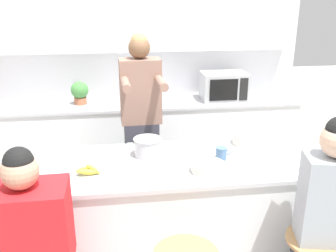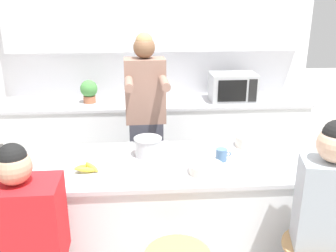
% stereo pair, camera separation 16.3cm
% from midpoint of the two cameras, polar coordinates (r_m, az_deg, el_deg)
% --- Properties ---
extents(wall_back, '(3.55, 0.22, 2.70)m').
position_cam_midpoint_polar(wall_back, '(4.30, -4.36, 12.65)').
color(wall_back, white).
rests_on(wall_back, ground_plane).
extents(back_counter, '(3.29, 0.59, 0.93)m').
position_cam_midpoint_polar(back_counter, '(4.30, -3.75, -2.21)').
color(back_counter, silver).
rests_on(back_counter, ground_plane).
extents(kitchen_island, '(2.09, 0.80, 0.90)m').
position_cam_midpoint_polar(kitchen_island, '(2.94, -1.41, -13.41)').
color(kitchen_island, black).
rests_on(kitchen_island, ground_plane).
extents(person_cooking, '(0.37, 0.54, 1.75)m').
position_cam_midpoint_polar(person_cooking, '(3.40, -5.44, -0.83)').
color(person_cooking, '#383842').
rests_on(person_cooking, ground_plane).
extents(person_seated_near, '(0.37, 0.32, 1.42)m').
position_cam_midpoint_polar(person_seated_near, '(2.54, 20.89, -14.96)').
color(person_seated_near, '#333338').
rests_on(person_seated_near, ground_plane).
extents(cooking_pot, '(0.30, 0.21, 0.14)m').
position_cam_midpoint_polar(cooking_pot, '(2.80, -4.79, -3.26)').
color(cooking_pot, '#B7BABC').
rests_on(cooking_pot, kitchen_island).
extents(fruit_bowl, '(0.23, 0.23, 0.07)m').
position_cam_midpoint_polar(fruit_bowl, '(2.58, 4.28, -6.34)').
color(fruit_bowl, silver).
rests_on(fruit_bowl, kitchen_island).
extents(mixing_bowl_steel, '(0.22, 0.22, 0.08)m').
position_cam_midpoint_polar(mixing_bowl_steel, '(3.08, 10.40, -2.00)').
color(mixing_bowl_steel, silver).
rests_on(mixing_bowl_steel, kitchen_island).
extents(coffee_cup_near, '(0.11, 0.08, 0.09)m').
position_cam_midpoint_polar(coffee_cup_near, '(2.77, 6.49, -4.21)').
color(coffee_cup_near, '#4C7099').
rests_on(coffee_cup_near, kitchen_island).
extents(banana_bunch, '(0.19, 0.13, 0.06)m').
position_cam_midpoint_polar(banana_bunch, '(2.62, -13.91, -6.59)').
color(banana_bunch, yellow).
rests_on(banana_bunch, kitchen_island).
extents(microwave, '(0.49, 0.34, 0.31)m').
position_cam_midpoint_polar(microwave, '(4.21, 7.36, 6.02)').
color(microwave, '#B2B5B7').
rests_on(microwave, back_counter).
extents(potted_plant, '(0.19, 0.19, 0.25)m').
position_cam_midpoint_polar(potted_plant, '(4.13, -14.40, 5.06)').
color(potted_plant, '#A86042').
rests_on(potted_plant, back_counter).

